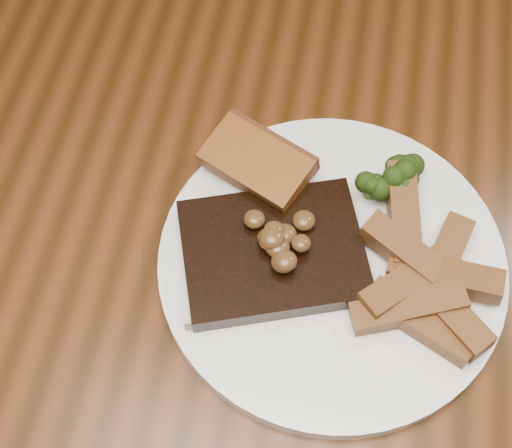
{
  "coord_description": "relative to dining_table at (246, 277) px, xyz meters",
  "views": [
    {
      "loc": [
        0.07,
        -0.31,
        1.33
      ],
      "look_at": [
        0.01,
        -0.0,
        0.78
      ],
      "focal_mm": 50.0,
      "sensor_mm": 36.0,
      "label": 1
    }
  ],
  "objects": [
    {
      "name": "broccoli_cluster",
      "position": [
        0.13,
        0.06,
        0.12
      ],
      "size": [
        0.06,
        0.06,
        0.04
      ],
      "primitive_type": null,
      "color": "#20380C",
      "rests_on": "plate"
    },
    {
      "name": "ground",
      "position": [
        0.0,
        0.0,
        -0.66
      ],
      "size": [
        4.5,
        4.5,
        0.0
      ],
      "primitive_type": "plane",
      "color": "#3D1C0D",
      "rests_on": "ground"
    },
    {
      "name": "steak",
      "position": [
        0.03,
        -0.03,
        0.12
      ],
      "size": [
        0.19,
        0.16,
        0.02
      ],
      "primitive_type": "cube",
      "rotation": [
        0.0,
        0.0,
        0.34
      ],
      "color": "black",
      "rests_on": "plate"
    },
    {
      "name": "steak_bone",
      "position": [
        0.03,
        -0.08,
        0.11
      ],
      "size": [
        0.13,
        0.06,
        0.02
      ],
      "primitive_type": "cube",
      "rotation": [
        0.0,
        0.0,
        0.34
      ],
      "color": "#BCAB91",
      "rests_on": "plate"
    },
    {
      "name": "mushroom_pile",
      "position": [
        0.03,
        -0.02,
        0.14
      ],
      "size": [
        0.06,
        0.06,
        0.03
      ],
      "primitive_type": null,
      "color": "#523A19",
      "rests_on": "steak"
    },
    {
      "name": "dining_table",
      "position": [
        0.0,
        0.0,
        0.0
      ],
      "size": [
        1.6,
        0.9,
        0.75
      ],
      "color": "#4D240F",
      "rests_on": "ground"
    },
    {
      "name": "garlic_bread",
      "position": [
        0.0,
        0.05,
        0.12
      ],
      "size": [
        0.11,
        0.09,
        0.02
      ],
      "primitive_type": "cube",
      "rotation": [
        0.0,
        0.0,
        -0.44
      ],
      "color": "brown",
      "rests_on": "plate"
    },
    {
      "name": "plate",
      "position": [
        0.08,
        -0.02,
        0.1
      ],
      "size": [
        0.36,
        0.36,
        0.01
      ],
      "primitive_type": "cylinder",
      "rotation": [
        0.0,
        0.0,
        0.19
      ],
      "color": "white",
      "rests_on": "dining_table"
    },
    {
      "name": "potato_wedges",
      "position": [
        0.16,
        -0.01,
        0.12
      ],
      "size": [
        0.12,
        0.12,
        0.02
      ],
      "primitive_type": null,
      "color": "brown",
      "rests_on": "plate"
    }
  ]
}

